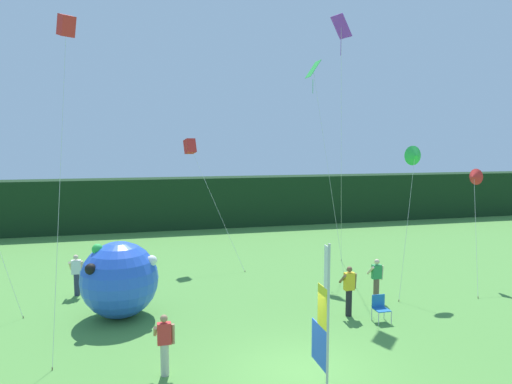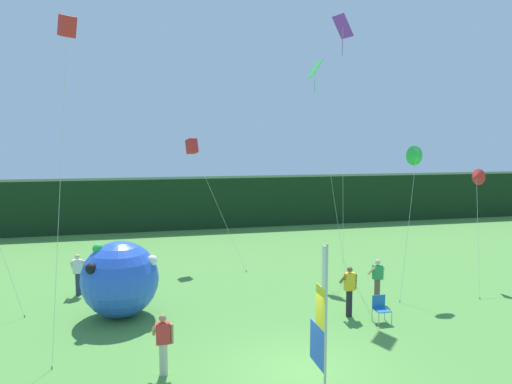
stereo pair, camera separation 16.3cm
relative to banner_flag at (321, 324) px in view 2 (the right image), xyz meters
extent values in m
plane|color=#518E3D|center=(-0.13, 1.11, -1.83)|extent=(120.00, 120.00, 0.00)
cube|color=black|center=(-0.13, 23.97, -0.01)|extent=(80.00, 2.40, 3.64)
cylinder|color=#B7B7BC|center=(0.00, -0.29, 0.08)|extent=(0.06, 0.06, 3.82)
cube|color=blue|center=(0.00, 0.22, -0.63)|extent=(0.02, 0.97, 1.02)
cube|color=yellow|center=(0.00, 0.04, 0.39)|extent=(0.02, 0.60, 1.02)
cube|color=white|center=(0.00, -0.15, 1.40)|extent=(0.02, 0.23, 1.02)
cylinder|color=black|center=(2.95, 4.73, -1.36)|extent=(0.22, 0.22, 0.94)
cube|color=yellow|center=(2.95, 4.73, -0.57)|extent=(0.36, 0.20, 0.63)
sphere|color=brown|center=(2.95, 4.73, -0.14)|extent=(0.20, 0.20, 0.20)
cylinder|color=brown|center=(2.72, 4.79, -0.49)|extent=(0.09, 0.48, 0.42)
cylinder|color=brown|center=(3.18, 4.74, -0.59)|extent=(0.09, 0.14, 0.56)
cylinder|color=brown|center=(4.63, 5.84, -1.37)|extent=(0.22, 0.22, 0.91)
cube|color=#2D8E4C|center=(4.63, 5.84, -0.64)|extent=(0.36, 0.20, 0.55)
sphere|color=beige|center=(4.63, 5.84, -0.25)|extent=(0.20, 0.20, 0.20)
cylinder|color=beige|center=(4.40, 5.90, -0.59)|extent=(0.09, 0.48, 0.42)
cylinder|color=beige|center=(4.86, 5.84, -0.69)|extent=(0.09, 0.14, 0.56)
cylinder|color=#2D334C|center=(-6.69, 9.49, -1.39)|extent=(0.22, 0.22, 0.89)
cube|color=white|center=(-6.69, 9.49, -0.66)|extent=(0.36, 0.20, 0.56)
sphere|color=beige|center=(-6.69, 9.49, -0.26)|extent=(0.20, 0.20, 0.20)
cylinder|color=beige|center=(-6.92, 9.55, -0.61)|extent=(0.09, 0.48, 0.42)
cylinder|color=beige|center=(-6.46, 9.50, -0.70)|extent=(0.09, 0.14, 0.56)
cylinder|color=#B7B2A3|center=(-3.62, 1.98, -1.40)|extent=(0.22, 0.22, 0.86)
cube|color=red|center=(-3.62, 1.98, -0.68)|extent=(0.36, 0.20, 0.57)
sphere|color=#A37556|center=(-3.62, 1.98, -0.28)|extent=(0.20, 0.20, 0.20)
cylinder|color=#A37556|center=(-3.85, 2.04, -0.63)|extent=(0.09, 0.48, 0.42)
cylinder|color=#A37556|center=(-3.39, 1.99, -0.72)|extent=(0.09, 0.14, 0.56)
sphere|color=blue|center=(-4.91, 6.63, -0.49)|extent=(2.69, 2.69, 2.69)
sphere|color=green|center=(-5.60, 6.51, 0.66)|extent=(0.38, 0.38, 0.38)
sphere|color=white|center=(-3.80, 6.32, 0.20)|extent=(0.38, 0.38, 0.38)
sphere|color=black|center=(-5.77, 5.83, 0.16)|extent=(0.38, 0.38, 0.38)
cylinder|color=#BCBCC1|center=(3.55, 3.68, -1.62)|extent=(0.03, 0.03, 0.42)
cylinder|color=#BCBCC1|center=(4.03, 3.68, -1.62)|extent=(0.03, 0.03, 0.42)
cylinder|color=#BCBCC1|center=(3.55, 4.16, -1.62)|extent=(0.03, 0.03, 0.42)
cylinder|color=#BCBCC1|center=(4.03, 4.16, -1.62)|extent=(0.03, 0.03, 0.42)
cube|color=#1E66B2|center=(3.79, 3.92, -1.39)|extent=(0.48, 0.48, 0.03)
cube|color=#1E66B2|center=(3.79, 4.16, -1.16)|extent=(0.48, 0.03, 0.44)
cylinder|color=brown|center=(-6.56, 3.01, -1.79)|extent=(0.03, 0.03, 0.08)
cylinder|color=silver|center=(-6.45, 4.90, 3.14)|extent=(0.23, 3.80, 9.95)
cube|color=red|center=(-6.35, 6.80, 8.11)|extent=(0.70, 0.76, 0.76)
cylinder|color=brown|center=(6.01, 12.04, -1.79)|extent=(0.03, 0.03, 0.08)
cylinder|color=silver|center=(5.27, 10.67, 3.75)|extent=(1.50, 2.77, 11.16)
cube|color=purple|center=(4.53, 9.29, 9.33)|extent=(0.82, 0.92, 0.89)
cylinder|color=purple|center=(4.53, 9.29, 8.45)|extent=(0.02, 0.02, 0.70)
cylinder|color=brown|center=(5.03, 9.59, -1.79)|extent=(0.03, 0.03, 0.08)
cylinder|color=silver|center=(4.78, 11.09, 3.10)|extent=(0.52, 3.02, 9.86)
cube|color=green|center=(4.52, 12.59, 8.02)|extent=(0.62, 0.75, 0.86)
cylinder|color=green|center=(4.52, 12.59, 7.16)|extent=(0.02, 0.02, 0.70)
cylinder|color=brown|center=(-8.21, 7.31, -1.79)|extent=(0.03, 0.03, 0.08)
cylinder|color=brown|center=(5.49, 5.62, -1.79)|extent=(0.03, 0.03, 0.08)
cylinder|color=silver|center=(6.23, 6.39, 0.97)|extent=(1.50, 1.56, 5.61)
cone|color=green|center=(6.98, 7.16, 3.77)|extent=(0.84, 0.35, 0.82)
cylinder|color=brown|center=(8.73, 5.18, -1.79)|extent=(0.03, 0.03, 0.08)
cylinder|color=silver|center=(9.62, 6.54, 0.47)|extent=(1.79, 2.73, 4.61)
cone|color=red|center=(10.51, 7.89, 2.78)|extent=(0.40, 0.77, 0.74)
cylinder|color=brown|center=(0.64, 11.16, -1.79)|extent=(0.03, 0.03, 0.08)
cylinder|color=silver|center=(-0.46, 12.70, 1.16)|extent=(2.21, 3.10, 5.98)
cube|color=red|center=(-1.56, 14.24, 4.14)|extent=(0.67, 0.76, 0.81)
camera|label=1|loc=(-4.18, -9.96, 4.24)|focal=32.65mm
camera|label=2|loc=(-4.02, -10.00, 4.24)|focal=32.65mm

